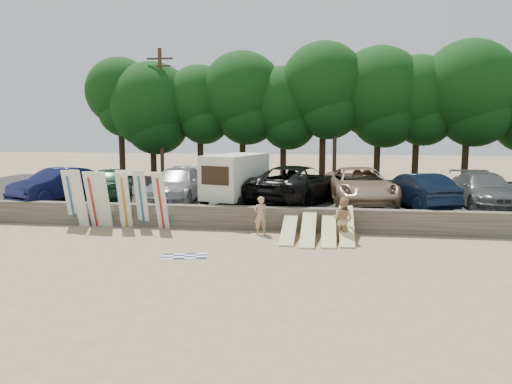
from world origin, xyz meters
The scene contains 30 objects.
ground centered at (0.00, 0.00, 0.00)m, with size 120.00×120.00×0.00m, color tan.
seawall centered at (0.00, 3.00, 0.50)m, with size 44.00×0.50×1.00m, color #6B6356.
parking_lot centered at (0.00, 10.50, 0.35)m, with size 44.00×14.50×0.70m, color #282828.
treeline centered at (1.10, 17.45, 6.49)m, with size 33.35×6.88×9.41m.
utility_poles centered at (2.00, 16.00, 5.43)m, with size 25.80×0.26×9.00m.
box_trailer centered at (-2.76, 5.49, 2.03)m, with size 2.96×4.11×2.37m.
car_0 centered at (-11.85, 5.44, 1.51)m, with size 1.71×4.90×1.61m, color #121641.
car_1 centered at (-9.25, 5.99, 1.54)m, with size 1.99×4.95×1.69m, color #143722.
car_2 centered at (-5.81, 6.04, 1.51)m, with size 2.26×5.56×1.61m, color gray.
car_3 centered at (0.10, 6.50, 1.61)m, with size 3.01×6.53×1.81m, color black.
car_4 centered at (3.13, 6.56, 1.56)m, with size 2.86×6.21×1.73m, color #9B7E62.
car_5 centered at (5.70, 5.79, 1.49)m, with size 1.67×4.79×1.58m, color black.
car_6 centered at (8.73, 6.20, 1.49)m, with size 2.20×5.42×1.57m, color #505356.
surfboard_upright_0 centered at (-9.58, 2.57, 1.26)m, with size 0.50×0.06×2.60m, color white.
surfboard_upright_1 centered at (-9.09, 2.39, 1.28)m, with size 0.50×0.06×2.60m, color white.
surfboard_upright_2 centered at (-8.48, 2.39, 1.25)m, with size 0.50×0.06×2.60m, color white.
surfboard_upright_3 centered at (-7.98, 2.36, 1.25)m, with size 0.50×0.06×2.60m, color white.
surfboard_upright_4 centered at (-7.04, 2.38, 1.25)m, with size 0.50×0.06×2.60m, color white.
surfboard_upright_5 centered at (-7.13, 2.56, 1.28)m, with size 0.50×0.06×2.60m, color white.
surfboard_upright_6 centered at (-6.33, 2.57, 1.28)m, with size 0.50×0.06×2.60m, color white.
surfboard_upright_7 centered at (-5.41, 2.39, 1.26)m, with size 0.50×0.06×2.60m, color white.
surfboard_low_0 centered at (0.15, 1.57, 0.41)m, with size 0.56×3.00×0.07m, color #EBE694.
surfboard_low_1 centered at (0.92, 1.32, 0.44)m, with size 0.56×3.00×0.07m, color #EBE694.
surfboard_low_2 centered at (1.71, 1.45, 0.41)m, with size 0.56×3.00×0.07m, color #EBE694.
surfboard_low_3 centered at (2.39, 1.59, 0.57)m, with size 0.56×3.00×0.07m, color #EBE694.
beachgoer_a centered at (-1.08, 2.13, 0.79)m, with size 0.57×0.38×1.57m, color tan.
beachgoer_b centered at (2.24, 1.36, 0.85)m, with size 0.83×0.65×1.71m, color tan.
cooler centered at (0.88, 2.22, 0.16)m, with size 0.38×0.30×0.32m, color #289353.
gear_bag centered at (2.62, 1.89, 0.11)m, with size 0.30×0.25×0.22m, color orange.
beach_towel centered at (-3.16, -1.73, 0.01)m, with size 1.50×1.50×0.00m, color white.
Camera 1 is at (1.68, -17.78, 4.43)m, focal length 35.00 mm.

